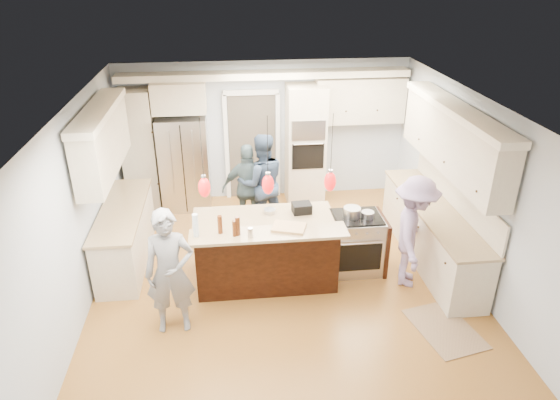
# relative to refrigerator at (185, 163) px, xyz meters

# --- Properties ---
(ground_plane) EXTENTS (6.00, 6.00, 0.00)m
(ground_plane) POSITION_rel_refrigerator_xyz_m (1.55, -2.64, -0.90)
(ground_plane) COLOR #A96E2E
(ground_plane) RESTS_ON ground
(room_shell) EXTENTS (5.54, 6.04, 2.72)m
(room_shell) POSITION_rel_refrigerator_xyz_m (1.55, -2.64, 0.92)
(room_shell) COLOR #B2BCC6
(room_shell) RESTS_ON ground
(refrigerator) EXTENTS (0.90, 0.70, 1.80)m
(refrigerator) POSITION_rel_refrigerator_xyz_m (0.00, 0.00, 0.00)
(refrigerator) COLOR #B7B7BC
(refrigerator) RESTS_ON ground
(oven_column) EXTENTS (0.72, 0.69, 2.30)m
(oven_column) POSITION_rel_refrigerator_xyz_m (2.30, 0.03, 0.25)
(oven_column) COLOR beige
(oven_column) RESTS_ON ground
(back_upper_cabinets) EXTENTS (5.30, 0.61, 2.54)m
(back_upper_cabinets) POSITION_rel_refrigerator_xyz_m (0.80, 0.12, 0.77)
(back_upper_cabinets) COLOR beige
(back_upper_cabinets) RESTS_ON ground
(right_counter_run) EXTENTS (0.64, 3.10, 2.51)m
(right_counter_run) POSITION_rel_refrigerator_xyz_m (3.99, -2.34, 0.16)
(right_counter_run) COLOR beige
(right_counter_run) RESTS_ON ground
(left_cabinets) EXTENTS (0.64, 2.30, 2.51)m
(left_cabinets) POSITION_rel_refrigerator_xyz_m (-0.89, -1.84, 0.16)
(left_cabinets) COLOR beige
(left_cabinets) RESTS_ON ground
(kitchen_island) EXTENTS (2.10, 1.46, 1.12)m
(kitchen_island) POSITION_rel_refrigerator_xyz_m (1.30, -2.57, -0.42)
(kitchen_island) COLOR black
(kitchen_island) RESTS_ON ground
(island_range) EXTENTS (0.82, 0.71, 0.92)m
(island_range) POSITION_rel_refrigerator_xyz_m (2.71, -2.49, -0.44)
(island_range) COLOR #B7B7BC
(island_range) RESTS_ON ground
(pendant_lights) EXTENTS (1.75, 0.15, 1.03)m
(pendant_lights) POSITION_rel_refrigerator_xyz_m (1.30, -3.15, 0.90)
(pendant_lights) COLOR black
(pendant_lights) RESTS_ON ground
(person_bar_end) EXTENTS (0.64, 0.44, 1.71)m
(person_bar_end) POSITION_rel_refrigerator_xyz_m (0.02, -3.58, -0.05)
(person_bar_end) COLOR slate
(person_bar_end) RESTS_ON ground
(person_far_left) EXTENTS (0.94, 0.78, 1.76)m
(person_far_left) POSITION_rel_refrigerator_xyz_m (1.37, -1.04, -0.02)
(person_far_left) COLOR #2C3C55
(person_far_left) RESTS_ON ground
(person_far_right) EXTENTS (0.93, 0.39, 1.58)m
(person_far_right) POSITION_rel_refrigerator_xyz_m (1.15, -1.04, -0.11)
(person_far_right) COLOR #455B61
(person_far_right) RESTS_ON ground
(person_range_side) EXTENTS (0.96, 1.24, 1.70)m
(person_range_side) POSITION_rel_refrigerator_xyz_m (3.40, -2.93, -0.05)
(person_range_side) COLOR #8D769F
(person_range_side) RESTS_ON ground
(floor_rug) EXTENTS (0.89, 1.14, 0.01)m
(floor_rug) POSITION_rel_refrigerator_xyz_m (3.53, -4.03, -0.89)
(floor_rug) COLOR #8C6E4C
(floor_rug) RESTS_ON ground
(water_bottle) EXTENTS (0.08, 0.08, 0.32)m
(water_bottle) POSITION_rel_refrigerator_xyz_m (0.35, -3.17, 0.38)
(water_bottle) COLOR silver
(water_bottle) RESTS_ON kitchen_island
(beer_bottle_a) EXTENTS (0.08, 0.08, 0.25)m
(beer_bottle_a) POSITION_rel_refrigerator_xyz_m (0.67, -3.13, 0.35)
(beer_bottle_a) COLOR #4C230D
(beer_bottle_a) RESTS_ON kitchen_island
(beer_bottle_b) EXTENTS (0.07, 0.07, 0.22)m
(beer_bottle_b) POSITION_rel_refrigerator_xyz_m (0.85, -3.22, 0.33)
(beer_bottle_b) COLOR #4C230D
(beer_bottle_b) RESTS_ON kitchen_island
(beer_bottle_c) EXTENTS (0.08, 0.08, 0.27)m
(beer_bottle_c) POSITION_rel_refrigerator_xyz_m (0.89, -3.20, 0.35)
(beer_bottle_c) COLOR #4C230D
(beer_bottle_c) RESTS_ON kitchen_island
(drink_can) EXTENTS (0.09, 0.09, 0.13)m
(drink_can) POSITION_rel_refrigerator_xyz_m (1.05, -3.27, 0.29)
(drink_can) COLOR #B7B7BC
(drink_can) RESTS_ON kitchen_island
(cutting_board) EXTENTS (0.51, 0.43, 0.03)m
(cutting_board) POSITION_rel_refrigerator_xyz_m (1.58, -3.11, 0.24)
(cutting_board) COLOR tan
(cutting_board) RESTS_ON kitchen_island
(pot_large) EXTENTS (0.26, 0.26, 0.15)m
(pot_large) POSITION_rel_refrigerator_xyz_m (2.60, -2.51, 0.10)
(pot_large) COLOR #B7B7BC
(pot_large) RESTS_ON island_range
(pot_small) EXTENTS (0.19, 0.19, 0.09)m
(pot_small) POSITION_rel_refrigerator_xyz_m (2.82, -2.55, 0.07)
(pot_small) COLOR #B7B7BC
(pot_small) RESTS_ON island_range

